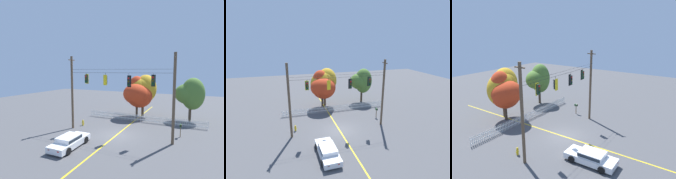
{
  "view_description": "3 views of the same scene",
  "coord_description": "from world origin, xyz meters",
  "views": [
    {
      "loc": [
        7.93,
        -18.21,
        7.21
      ],
      "look_at": [
        -0.33,
        -0.51,
        5.2
      ],
      "focal_mm": 29.2,
      "sensor_mm": 36.0,
      "label": 1
    },
    {
      "loc": [
        -6.3,
        -20.61,
        11.54
      ],
      "look_at": [
        -0.24,
        -0.15,
        5.55
      ],
      "focal_mm": 29.44,
      "sensor_mm": 36.0,
      "label": 2
    },
    {
      "loc": [
        -18.09,
        -12.54,
        11.42
      ],
      "look_at": [
        -0.54,
        -0.45,
        5.55
      ],
      "focal_mm": 35.28,
      "sensor_mm": 36.0,
      "label": 3
    }
  ],
  "objects": [
    {
      "name": "white_picket_fence",
      "position": [
        1.15,
        6.37,
        0.52
      ],
      "size": [
        16.61,
        0.06,
        1.04
      ],
      "color": "silver",
      "rests_on": "ground"
    },
    {
      "name": "traffic_signal_northbound_primary",
      "position": [
        3.97,
        0.01,
        6.23
      ],
      "size": [
        0.43,
        0.38,
        1.36
      ],
      "color": "black"
    },
    {
      "name": "parked_car",
      "position": [
        -2.73,
        -4.85,
        0.61
      ],
      "size": [
        2.02,
        4.64,
        1.15
      ],
      "color": "white",
      "rests_on": "ground"
    },
    {
      "name": "fire_hydrant",
      "position": [
        -5.49,
        1.45,
        0.38
      ],
      "size": [
        0.38,
        0.22,
        0.77
      ],
      "color": "gold",
      "rests_on": "ground"
    },
    {
      "name": "traffic_signal_eastbound_side",
      "position": [
        -1.37,
        -0.01,
        6.19
      ],
      "size": [
        0.43,
        0.38,
        1.39
      ],
      "color": "black"
    },
    {
      "name": "autumn_maple_near_fence",
      "position": [
        -0.3,
        8.76,
        3.73
      ],
      "size": [
        4.35,
        4.09,
        6.4
      ],
      "color": "#473828",
      "rests_on": "ground"
    },
    {
      "name": "ground",
      "position": [
        0.0,
        0.0,
        0.0
      ],
      "size": [
        80.0,
        80.0,
        0.0
      ],
      "primitive_type": "plane",
      "color": "#4C4C4F"
    },
    {
      "name": "signal_support_span",
      "position": [
        0.0,
        -0.0,
        4.57
      ],
      "size": [
        12.31,
        1.1,
        8.97
      ],
      "color": "brown",
      "rests_on": "ground"
    },
    {
      "name": "lane_centerline_stripe",
      "position": [
        0.0,
        0.0,
        0.0
      ],
      "size": [
        0.16,
        36.0,
        0.01
      ],
      "primitive_type": "cube",
      "color": "gold",
      "rests_on": "ground"
    },
    {
      "name": "traffic_signal_northbound_secondary",
      "position": [
        -3.91,
        0.01,
        6.26
      ],
      "size": [
        0.43,
        0.38,
        1.31
      ],
      "color": "black"
    },
    {
      "name": "roadside_mailbox",
      "position": [
        6.55,
        2.39,
        1.18
      ],
      "size": [
        0.25,
        0.44,
        1.44
      ],
      "color": "brown",
      "rests_on": "ground"
    },
    {
      "name": "traffic_signal_southbound_primary",
      "position": [
        1.4,
        0.01,
        6.1
      ],
      "size": [
        0.43,
        0.38,
        1.53
      ],
      "color": "black"
    },
    {
      "name": "autumn_oak_far_east",
      "position": [
        7.22,
        9.68,
        3.93
      ],
      "size": [
        4.04,
        3.17,
        6.24
      ],
      "color": "#473828",
      "rests_on": "ground"
    },
    {
      "name": "autumn_maple_mid",
      "position": [
        0.21,
        9.53,
        4.24
      ],
      "size": [
        4.63,
        3.61,
        6.6
      ],
      "color": "brown",
      "rests_on": "ground"
    }
  ]
}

